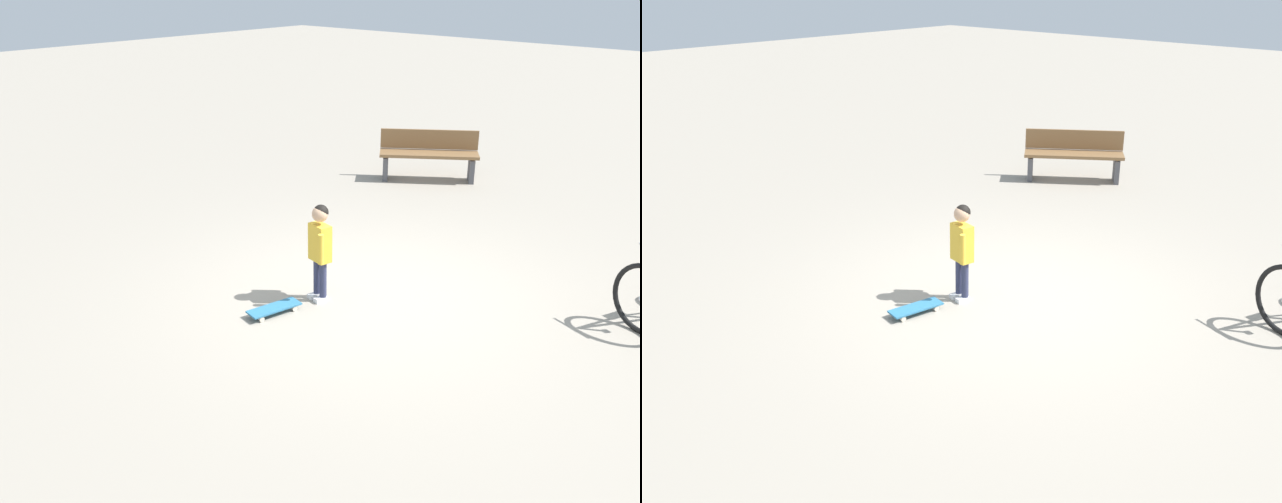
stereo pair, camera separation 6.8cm
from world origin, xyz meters
The scene contains 4 objects.
ground_plane centered at (0.00, 0.00, 0.00)m, with size 50.00×50.00×0.00m, color #9E9384.
child_person centered at (0.38, 0.46, 0.66)m, with size 0.33×0.28×1.06m.
skateboard centered at (0.50, 1.02, 0.06)m, with size 0.30×0.60×0.07m.
street_bench centered at (2.06, -4.04, 0.42)m, with size 1.55×1.29×0.80m.
Camera 1 is at (-4.11, 5.38, 3.33)m, focal length 38.91 mm.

